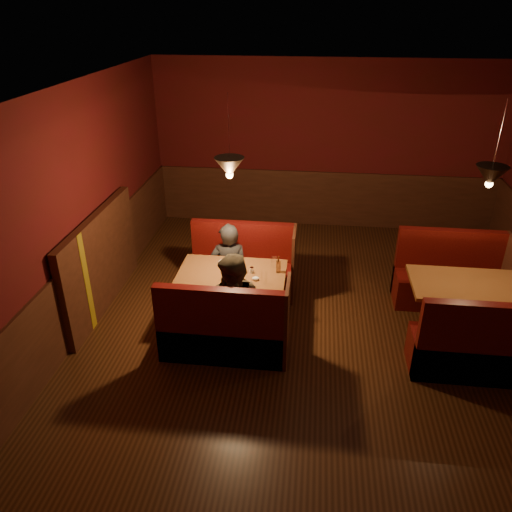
# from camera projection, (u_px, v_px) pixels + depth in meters

# --- Properties ---
(room) EXTENTS (6.02, 7.02, 2.92)m
(room) POSITION_uv_depth(u_px,v_px,m) (303.00, 258.00, 5.77)
(room) COLOR #33190B
(room) RESTS_ON ground
(main_table) EXTENTS (1.33, 0.81, 0.93)m
(main_table) POSITION_uv_depth(u_px,v_px,m) (233.00, 283.00, 6.25)
(main_table) COLOR brown
(main_table) RESTS_ON ground
(main_bench_far) EXTENTS (1.46, 0.52, 1.00)m
(main_bench_far) POSITION_uv_depth(u_px,v_px,m) (243.00, 270.00, 7.02)
(main_bench_far) COLOR #450807
(main_bench_far) RESTS_ON ground
(main_bench_near) EXTENTS (1.46, 0.52, 1.00)m
(main_bench_near) POSITION_uv_depth(u_px,v_px,m) (225.00, 334.00, 5.69)
(main_bench_near) COLOR #450807
(main_bench_near) RESTS_ON ground
(second_table) EXTENTS (1.29, 0.82, 0.73)m
(second_table) POSITION_uv_depth(u_px,v_px,m) (464.00, 297.00, 5.98)
(second_table) COLOR brown
(second_table) RESTS_ON ground
(second_bench_far) EXTENTS (1.42, 0.53, 1.02)m
(second_bench_far) POSITION_uv_depth(u_px,v_px,m) (449.00, 281.00, 6.76)
(second_bench_far) COLOR #450807
(second_bench_far) RESTS_ON ground
(second_bench_near) EXTENTS (1.42, 0.53, 1.02)m
(second_bench_near) POSITION_uv_depth(u_px,v_px,m) (480.00, 351.00, 5.40)
(second_bench_near) COLOR #450807
(second_bench_near) RESTS_ON ground
(diner_a) EXTENTS (0.58, 0.43, 1.46)m
(diner_a) POSITION_uv_depth(u_px,v_px,m) (228.00, 250.00, 6.67)
(diner_a) COLOR #262629
(diner_a) RESTS_ON ground
(diner_b) EXTENTS (0.88, 0.75, 1.56)m
(diner_b) POSITION_uv_depth(u_px,v_px,m) (236.00, 291.00, 5.63)
(diner_b) COLOR #372E22
(diner_b) RESTS_ON ground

